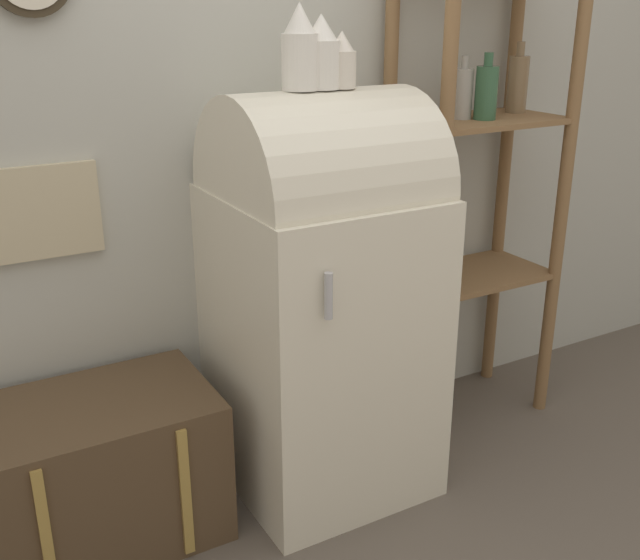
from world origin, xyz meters
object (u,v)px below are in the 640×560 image
suitcase_trunk (98,472)px  vase_right (342,62)px  refrigerator (321,292)px  vase_left (300,50)px  vase_center (321,54)px

suitcase_trunk → vase_right: 1.45m
refrigerator → suitcase_trunk: 0.90m
refrigerator → vase_left: (-0.07, 0.00, 0.76)m
vase_center → vase_right: size_ratio=1.29×
vase_left → vase_center: bearing=-0.4°
vase_center → vase_right: bearing=-10.3°
vase_center → vase_right: (0.06, -0.01, -0.02)m
vase_center → suitcase_trunk: bearing=176.3°
vase_left → vase_right: 0.14m
vase_right → vase_left: bearing=174.8°
refrigerator → vase_center: size_ratio=6.34×
vase_left → refrigerator: bearing=-0.8°
suitcase_trunk → vase_left: size_ratio=2.94×
vase_right → vase_center: bearing=169.7°
refrigerator → vase_right: vase_right is taller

